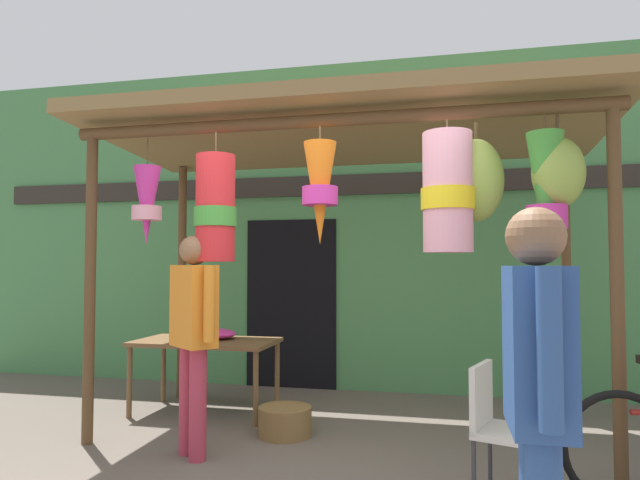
{
  "coord_description": "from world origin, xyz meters",
  "views": [
    {
      "loc": [
        0.9,
        -3.93,
        1.45
      ],
      "look_at": [
        -0.23,
        1.02,
        1.68
      ],
      "focal_mm": 31.5,
      "sensor_mm": 36.0,
      "label": 1
    }
  ],
  "objects_px": {
    "display_table": "(206,347)",
    "flower_heap_on_table": "(209,334)",
    "wicker_basket_by_table": "(285,421)",
    "shopper_by_bananas": "(194,325)",
    "folding_chair": "(499,421)",
    "customer_foreground": "(538,386)"
  },
  "relations": [
    {
      "from": "display_table",
      "to": "flower_heap_on_table",
      "type": "relative_size",
      "value": 2.4
    },
    {
      "from": "customer_foreground",
      "to": "shopper_by_bananas",
      "type": "height_order",
      "value": "shopper_by_bananas"
    },
    {
      "from": "customer_foreground",
      "to": "shopper_by_bananas",
      "type": "xyz_separation_m",
      "value": [
        -2.23,
        1.7,
        0.0
      ]
    },
    {
      "from": "wicker_basket_by_table",
      "to": "shopper_by_bananas",
      "type": "bearing_deg",
      "value": -128.66
    },
    {
      "from": "display_table",
      "to": "flower_heap_on_table",
      "type": "bearing_deg",
      "value": 86.37
    },
    {
      "from": "flower_heap_on_table",
      "to": "shopper_by_bananas",
      "type": "distance_m",
      "value": 1.37
    },
    {
      "from": "shopper_by_bananas",
      "to": "folding_chair",
      "type": "bearing_deg",
      "value": -9.54
    },
    {
      "from": "display_table",
      "to": "wicker_basket_by_table",
      "type": "distance_m",
      "value": 1.23
    },
    {
      "from": "shopper_by_bananas",
      "to": "display_table",
      "type": "bearing_deg",
      "value": 110.03
    },
    {
      "from": "shopper_by_bananas",
      "to": "flower_heap_on_table",
      "type": "bearing_deg",
      "value": 108.89
    },
    {
      "from": "display_table",
      "to": "shopper_by_bananas",
      "type": "bearing_deg",
      "value": -69.97
    },
    {
      "from": "display_table",
      "to": "wicker_basket_by_table",
      "type": "relative_size",
      "value": 3.01
    },
    {
      "from": "display_table",
      "to": "shopper_by_bananas",
      "type": "distance_m",
      "value": 1.34
    },
    {
      "from": "flower_heap_on_table",
      "to": "customer_foreground",
      "type": "height_order",
      "value": "customer_foreground"
    },
    {
      "from": "customer_foreground",
      "to": "flower_heap_on_table",
      "type": "bearing_deg",
      "value": 131.89
    },
    {
      "from": "folding_chair",
      "to": "shopper_by_bananas",
      "type": "bearing_deg",
      "value": 170.46
    },
    {
      "from": "shopper_by_bananas",
      "to": "customer_foreground",
      "type": "bearing_deg",
      "value": -37.27
    },
    {
      "from": "folding_chair",
      "to": "wicker_basket_by_table",
      "type": "height_order",
      "value": "folding_chair"
    },
    {
      "from": "flower_heap_on_table",
      "to": "wicker_basket_by_table",
      "type": "distance_m",
      "value": 1.32
    },
    {
      "from": "folding_chair",
      "to": "wicker_basket_by_table",
      "type": "bearing_deg",
      "value": 148.05
    },
    {
      "from": "flower_heap_on_table",
      "to": "customer_foreground",
      "type": "relative_size",
      "value": 0.34
    },
    {
      "from": "wicker_basket_by_table",
      "to": "shopper_by_bananas",
      "type": "distance_m",
      "value": 1.22
    }
  ]
}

